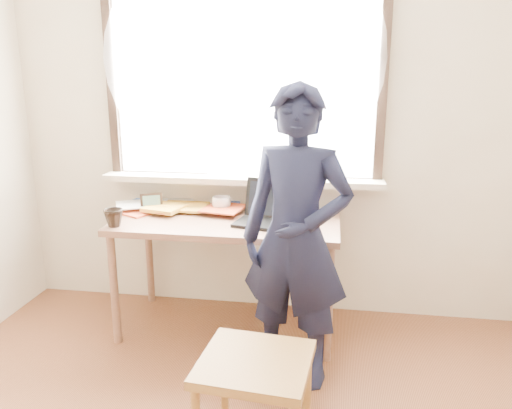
% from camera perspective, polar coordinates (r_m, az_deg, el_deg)
% --- Properties ---
extents(room_shell, '(3.52, 4.02, 2.61)m').
position_cam_1_polar(room_shell, '(1.52, -7.24, 15.64)').
color(room_shell, beige).
rests_on(room_shell, ground).
extents(desk, '(1.37, 0.69, 0.74)m').
position_cam_1_polar(desk, '(3.11, -3.26, -3.02)').
color(desk, brown).
rests_on(desk, ground).
extents(laptop, '(0.41, 0.36, 0.25)m').
position_cam_1_polar(laptop, '(3.00, 1.59, -0.98)').
color(laptop, black).
rests_on(laptop, desk).
extents(mug_white, '(0.17, 0.17, 0.10)m').
position_cam_1_polar(mug_white, '(3.25, -3.98, 0.07)').
color(mug_white, white).
rests_on(mug_white, desk).
extents(mug_dark, '(0.14, 0.14, 0.10)m').
position_cam_1_polar(mug_dark, '(3.04, -15.94, -1.48)').
color(mug_dark, black).
rests_on(mug_dark, desk).
extents(mouse, '(0.08, 0.06, 0.03)m').
position_cam_1_polar(mouse, '(2.93, 4.26, -2.28)').
color(mouse, black).
rests_on(mouse, desk).
extents(desk_clutter, '(0.87, 0.51, 0.05)m').
position_cam_1_polar(desk_clutter, '(3.30, -8.57, -0.27)').
color(desk_clutter, '#B44121').
rests_on(desk_clutter, desk).
extents(book_a, '(0.33, 0.36, 0.03)m').
position_cam_1_polar(book_a, '(3.38, -10.43, -0.19)').
color(book_a, white).
rests_on(book_a, desk).
extents(book_b, '(0.26, 0.29, 0.02)m').
position_cam_1_polar(book_b, '(3.30, 3.83, -0.42)').
color(book_b, white).
rests_on(book_b, desk).
extents(picture_frame, '(0.13, 0.07, 0.11)m').
position_cam_1_polar(picture_frame, '(3.31, -11.85, 0.15)').
color(picture_frame, black).
rests_on(picture_frame, desk).
extents(work_chair, '(0.49, 0.47, 0.46)m').
position_cam_1_polar(work_chair, '(2.20, -0.11, -18.86)').
color(work_chair, olive).
rests_on(work_chair, ground).
extents(person, '(0.65, 0.50, 1.58)m').
position_cam_1_polar(person, '(2.56, 4.60, -3.95)').
color(person, black).
rests_on(person, ground).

